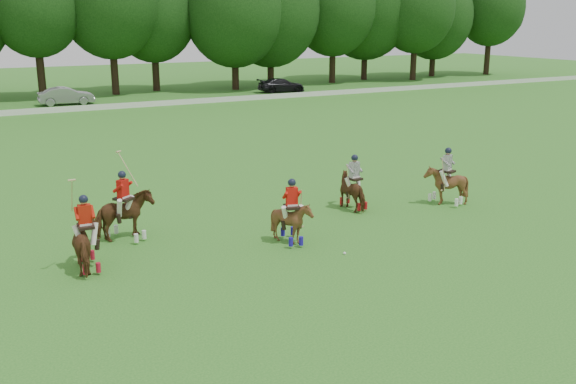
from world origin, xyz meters
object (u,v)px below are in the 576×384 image
polo_red_c (292,221)px  polo_stripe_b (446,184)px  polo_stripe_a (354,190)px  polo_ball (345,253)px  car_right (281,85)px  car_mid (66,96)px  polo_red_b (125,216)px  polo_red_a (87,243)px

polo_red_c → polo_stripe_b: 7.52m
polo_stripe_a → polo_ball: size_ratio=23.52×
polo_red_c → polo_ball: polo_red_c is taller
car_right → polo_ball: (-19.26, -41.11, -0.63)m
car_mid → car_right: bearing=-87.6°
polo_red_c → polo_ball: (0.91, -1.74, -0.71)m
polo_red_c → polo_stripe_b: bearing=8.3°
car_right → polo_red_b: bearing=150.9°
car_right → polo_stripe_b: size_ratio=2.07×
car_mid → car_right: (20.51, 0.00, -0.07)m
polo_stripe_a → car_right: bearing=66.3°
polo_red_b → polo_stripe_a: size_ratio=1.36×
car_right → polo_stripe_b: bearing=166.7°
polo_red_a → polo_ball: 7.67m
polo_red_a → polo_stripe_a: polo_red_a is taller
polo_red_b → polo_red_c: polo_red_b is taller
polo_red_b → polo_stripe_b: polo_red_b is taller
car_right → polo_red_a: bearing=150.7°
polo_red_a → polo_red_b: polo_red_b is taller
polo_red_a → polo_red_c: bearing=-7.0°
polo_red_a → polo_stripe_b: polo_red_a is taller
polo_red_a → polo_stripe_b: bearing=1.3°
polo_red_a → polo_red_c: 6.34m
car_mid → polo_ball: car_mid is taller
polo_red_a → polo_ball: (7.21, -2.52, -0.76)m
car_right → polo_red_c: 44.24m
polo_red_c → polo_stripe_a: 4.54m
polo_red_c → polo_red_a: bearing=173.0°
polo_red_c → polo_stripe_a: (3.92, 2.28, -0.00)m
polo_red_b → polo_stripe_a: 8.63m
car_mid → polo_stripe_b: bearing=-166.2°
polo_red_b → polo_stripe_a: (8.61, -0.54, -0.09)m
polo_red_b → polo_red_a: bearing=-128.3°
car_mid → polo_red_c: (0.33, -39.37, 0.01)m
car_right → polo_red_b: polo_red_b is taller
polo_stripe_b → car_right: bearing=71.6°
polo_red_b → car_mid: bearing=83.2°
polo_red_a → polo_red_b: 2.59m
polo_red_c → polo_stripe_a: polo_red_c is taller
polo_stripe_a → polo_red_b: bearing=176.4°
car_mid → polo_red_a: polo_red_a is taller
car_mid → polo_stripe_a: 37.33m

